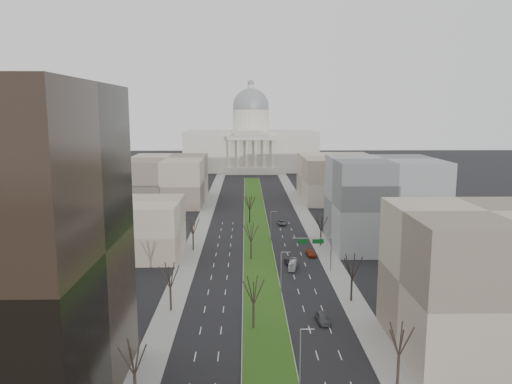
{
  "coord_description": "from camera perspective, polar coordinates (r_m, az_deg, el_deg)",
  "views": [
    {
      "loc": [
        -3.24,
        -39.9,
        36.79
      ],
      "look_at": [
        -0.11,
        111.23,
        11.9
      ],
      "focal_mm": 35.0,
      "sensor_mm": 36.0,
      "label": 1
    }
  ],
  "objects": [
    {
      "name": "sidewalk_left",
      "position": [
        140.53,
        -7.0,
        -5.86
      ],
      "size": [
        5.0,
        330.0,
        0.15
      ],
      "primitive_type": "cube",
      "color": "gray",
      "rests_on": "ground"
    },
    {
      "name": "streetlamp_median_c",
      "position": [
        138.81,
        1.74,
        -3.97
      ],
      "size": [
        1.9,
        0.2,
        9.16
      ],
      "color": "gray",
      "rests_on": "ground"
    },
    {
      "name": "tree_left_mid",
      "position": [
        93.85,
        -9.81,
        -9.3
      ],
      "size": [
        5.4,
        5.4,
        9.72
      ],
      "color": "black",
      "rests_on": "ground"
    },
    {
      "name": "tree_median_c",
      "position": [
        162.66,
        -0.73,
        -1.2
      ],
      "size": [
        5.4,
        5.4,
        9.72
      ],
      "color": "black",
      "rests_on": "ground"
    },
    {
      "name": "building_far_left",
      "position": [
        204.31,
        -10.12,
        1.39
      ],
      "size": [
        30.0,
        40.0,
        18.0
      ],
      "primitive_type": "cube",
      "color": "gray",
      "rests_on": "ground"
    },
    {
      "name": "car_red",
      "position": [
        128.75,
        6.28,
        -6.97
      ],
      "size": [
        2.45,
        5.18,
        1.46
      ],
      "primitive_type": "imported",
      "rotation": [
        0.0,
        0.0,
        0.08
      ],
      "color": "maroon",
      "rests_on": "ground"
    },
    {
      "name": "tree_left_near",
      "position": [
        66.77,
        -13.79,
        -17.81
      ],
      "size": [
        5.1,
        5.1,
        9.18
      ],
      "color": "black",
      "rests_on": "ground"
    },
    {
      "name": "median",
      "position": [
        163.1,
        -0.02,
        -3.65
      ],
      "size": [
        8.0,
        222.03,
        0.2
      ],
      "color": "#999993",
      "rests_on": "ground"
    },
    {
      "name": "building_beige_left",
      "position": [
        131.81,
        -14.24,
        -4.0
      ],
      "size": [
        26.0,
        22.0,
        14.0
      ],
      "primitive_type": "cube",
      "color": "tan",
      "rests_on": "ground"
    },
    {
      "name": "building_tan_right",
      "position": [
        84.55,
        24.61,
        -9.29
      ],
      "size": [
        26.0,
        24.0,
        22.0
      ],
      "primitive_type": "cube",
      "color": "gray",
      "rests_on": "ground"
    },
    {
      "name": "tree_median_b",
      "position": [
        123.55,
        -0.58,
        -4.6
      ],
      "size": [
        5.4,
        5.4,
        9.72
      ],
      "color": "black",
      "rests_on": "ground"
    },
    {
      "name": "tree_median_a",
      "position": [
        85.28,
        -0.28,
        -11.1
      ],
      "size": [
        5.4,
        5.4,
        9.72
      ],
      "color": "black",
      "rests_on": "ground"
    },
    {
      "name": "capitol",
      "position": [
        310.18,
        -0.59,
        5.56
      ],
      "size": [
        80.0,
        46.0,
        55.0
      ],
      "color": "beige",
      "rests_on": "ground"
    },
    {
      "name": "box_van",
      "position": [
        118.5,
        4.21,
        -8.28
      ],
      "size": [
        2.73,
        6.96,
        1.89
      ],
      "primitive_type": "imported",
      "rotation": [
        0.0,
        0.0,
        -0.17
      ],
      "color": "silver",
      "rests_on": "ground"
    },
    {
      "name": "streetlamp_median_a",
      "position": [
        68.26,
        5.11,
        -18.63
      ],
      "size": [
        1.9,
        0.2,
        9.16
      ],
      "color": "gray",
      "rests_on": "ground"
    },
    {
      "name": "ground",
      "position": [
        164.11,
        -0.02,
        -3.6
      ],
      "size": [
        600.0,
        600.0,
        0.0
      ],
      "primitive_type": "plane",
      "color": "black",
      "rests_on": "ground"
    },
    {
      "name": "building_far_right",
      "position": [
        210.28,
        9.31,
        1.63
      ],
      "size": [
        30.0,
        40.0,
        18.0
      ],
      "primitive_type": "cube",
      "color": "tan",
      "rests_on": "ground"
    },
    {
      "name": "mast_arm_signs",
      "position": [
        115.35,
        7.24,
        -6.15
      ],
      "size": [
        9.12,
        0.24,
        8.09
      ],
      "color": "gray",
      "rests_on": "ground"
    },
    {
      "name": "tree_left_far",
      "position": [
        132.1,
        -7.24,
        -3.83
      ],
      "size": [
        5.28,
        5.28,
        9.5
      ],
      "color": "black",
      "rests_on": "ground"
    },
    {
      "name": "car_grey_far",
      "position": [
        162.02,
        2.94,
        -3.52
      ],
      "size": [
        3.17,
        5.51,
        1.45
      ],
      "primitive_type": "imported",
      "rotation": [
        0.0,
        0.0,
        0.15
      ],
      "color": "#54565C",
      "rests_on": "ground"
    },
    {
      "name": "streetlamp_median_b",
      "position": [
        100.39,
        2.91,
        -9.24
      ],
      "size": [
        1.9,
        0.2,
        9.16
      ],
      "color": "gray",
      "rests_on": "ground"
    },
    {
      "name": "tree_right_mid",
      "position": [
        98.7,
        10.94,
        -8.3
      ],
      "size": [
        5.52,
        5.52,
        9.94
      ],
      "color": "black",
      "rests_on": "ground"
    },
    {
      "name": "car_black",
      "position": [
        121.52,
        3.71,
        -7.96
      ],
      "size": [
        1.87,
        4.16,
        1.32
      ],
      "primitive_type": "imported",
      "rotation": [
        0.0,
        0.0,
        0.12
      ],
      "color": "black",
      "rests_on": "ground"
    },
    {
      "name": "sidewalk_right",
      "position": [
        141.34,
        7.33,
        -5.78
      ],
      "size": [
        5.0,
        330.0,
        0.15
      ],
      "primitive_type": "cube",
      "color": "gray",
      "rests_on": "ground"
    },
    {
      "name": "building_grey_right",
      "position": [
        139.28,
        14.35,
        -1.2
      ],
      "size": [
        28.0,
        26.0,
        24.0
      ],
      "primitive_type": "cube",
      "color": "slate",
      "rests_on": "ground"
    },
    {
      "name": "tree_right_far",
      "position": [
        136.86,
        7.45,
        -3.5
      ],
      "size": [
        5.04,
        5.04,
        9.07
      ],
      "color": "black",
      "rests_on": "ground"
    },
    {
      "name": "car_grey_near",
      "position": [
        90.79,
        7.61,
        -14.05
      ],
      "size": [
        2.45,
        5.15,
        1.7
      ],
      "primitive_type": "imported",
      "rotation": [
        0.0,
        0.0,
        0.09
      ],
      "color": "#434549",
      "rests_on": "ground"
    },
    {
      "name": "tree_right_near",
      "position": [
        71.8,
        16.1,
        -15.83
      ],
      "size": [
        5.16,
        5.16,
        9.29
      ],
      "color": "black",
      "rests_on": "ground"
    }
  ]
}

